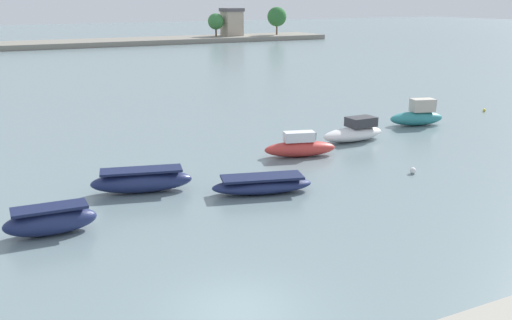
{
  "coord_description": "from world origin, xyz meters",
  "views": [
    {
      "loc": [
        -6.84,
        -14.37,
        9.16
      ],
      "look_at": [
        6.89,
        12.04,
        0.88
      ],
      "focal_mm": 41.4,
      "sensor_mm": 36.0,
      "label": 1
    }
  ],
  "objects_px": {
    "moored_boat_6": "(418,116)",
    "mooring_buoy_2": "(32,211)",
    "moored_boat_3": "(262,185)",
    "mooring_buoy_1": "(413,171)",
    "moored_boat_5": "(354,132)",
    "mooring_buoy_0": "(484,110)",
    "moored_boat_2": "(142,181)",
    "moored_boat_4": "(300,147)",
    "moored_boat_1": "(51,221)"
  },
  "relations": [
    {
      "from": "moored_boat_3",
      "to": "mooring_buoy_1",
      "type": "height_order",
      "value": "moored_boat_3"
    },
    {
      "from": "moored_boat_1",
      "to": "moored_boat_4",
      "type": "xyz_separation_m",
      "value": [
        15.04,
        5.59,
        -0.0
      ]
    },
    {
      "from": "moored_boat_4",
      "to": "moored_boat_5",
      "type": "distance_m",
      "value": 5.47
    },
    {
      "from": "moored_boat_4",
      "to": "moored_boat_6",
      "type": "relative_size",
      "value": 1.05
    },
    {
      "from": "moored_boat_1",
      "to": "mooring_buoy_0",
      "type": "xyz_separation_m",
      "value": [
        35.88,
        10.55,
        -0.44
      ]
    },
    {
      "from": "mooring_buoy_2",
      "to": "moored_boat_2",
      "type": "bearing_deg",
      "value": 7.57
    },
    {
      "from": "moored_boat_1",
      "to": "moored_boat_5",
      "type": "bearing_deg",
      "value": 22.34
    },
    {
      "from": "moored_boat_6",
      "to": "mooring_buoy_2",
      "type": "distance_m",
      "value": 28.39
    },
    {
      "from": "moored_boat_6",
      "to": "mooring_buoy_2",
      "type": "height_order",
      "value": "moored_boat_6"
    },
    {
      "from": "moored_boat_3",
      "to": "moored_boat_4",
      "type": "bearing_deg",
      "value": 59.39
    },
    {
      "from": "moored_boat_3",
      "to": "moored_boat_6",
      "type": "bearing_deg",
      "value": 41.46
    },
    {
      "from": "moored_boat_3",
      "to": "mooring_buoy_1",
      "type": "xyz_separation_m",
      "value": [
        8.66,
        -0.9,
        -0.24
      ]
    },
    {
      "from": "moored_boat_5",
      "to": "mooring_buoy_0",
      "type": "relative_size",
      "value": 18.03
    },
    {
      "from": "moored_boat_6",
      "to": "mooring_buoy_0",
      "type": "distance_m",
      "value": 8.73
    },
    {
      "from": "moored_boat_2",
      "to": "moored_boat_5",
      "type": "relative_size",
      "value": 1.1
    },
    {
      "from": "moored_boat_2",
      "to": "mooring_buoy_2",
      "type": "relative_size",
      "value": 17.9
    },
    {
      "from": "mooring_buoy_1",
      "to": "mooring_buoy_2",
      "type": "bearing_deg",
      "value": 170.86
    },
    {
      "from": "moored_boat_1",
      "to": "moored_boat_6",
      "type": "distance_m",
      "value": 28.77
    },
    {
      "from": "moored_boat_6",
      "to": "mooring_buoy_1",
      "type": "height_order",
      "value": "moored_boat_6"
    },
    {
      "from": "moored_boat_1",
      "to": "moored_boat_3",
      "type": "bearing_deg",
      "value": 6.31
    },
    {
      "from": "mooring_buoy_1",
      "to": "mooring_buoy_2",
      "type": "distance_m",
      "value": 19.15
    },
    {
      "from": "moored_boat_3",
      "to": "moored_boat_4",
      "type": "distance_m",
      "value": 7.16
    },
    {
      "from": "moored_boat_5",
      "to": "mooring_buoy_0",
      "type": "bearing_deg",
      "value": 10.58
    },
    {
      "from": "moored_boat_3",
      "to": "mooring_buoy_1",
      "type": "relative_size",
      "value": 14.94
    },
    {
      "from": "moored_boat_5",
      "to": "moored_boat_1",
      "type": "bearing_deg",
      "value": -161.57
    },
    {
      "from": "moored_boat_5",
      "to": "mooring_buoy_2",
      "type": "bearing_deg",
      "value": -169.02
    },
    {
      "from": "moored_boat_6",
      "to": "moored_boat_2",
      "type": "bearing_deg",
      "value": -150.04
    },
    {
      "from": "moored_boat_3",
      "to": "moored_boat_4",
      "type": "relative_size",
      "value": 1.14
    },
    {
      "from": "mooring_buoy_0",
      "to": "mooring_buoy_2",
      "type": "height_order",
      "value": "mooring_buoy_2"
    },
    {
      "from": "moored_boat_2",
      "to": "moored_boat_5",
      "type": "height_order",
      "value": "moored_boat_5"
    },
    {
      "from": "moored_boat_1",
      "to": "mooring_buoy_1",
      "type": "distance_m",
      "value": 18.53
    },
    {
      "from": "moored_boat_3",
      "to": "mooring_buoy_1",
      "type": "bearing_deg",
      "value": 9.71
    },
    {
      "from": "moored_boat_5",
      "to": "mooring_buoy_2",
      "type": "relative_size",
      "value": 16.28
    },
    {
      "from": "moored_boat_2",
      "to": "moored_boat_4",
      "type": "relative_size",
      "value": 1.12
    },
    {
      "from": "moored_boat_5",
      "to": "mooring_buoy_2",
      "type": "height_order",
      "value": "moored_boat_5"
    },
    {
      "from": "moored_boat_1",
      "to": "moored_boat_5",
      "type": "relative_size",
      "value": 0.8
    },
    {
      "from": "moored_boat_3",
      "to": "mooring_buoy_2",
      "type": "height_order",
      "value": "moored_boat_3"
    },
    {
      "from": "moored_boat_1",
      "to": "moored_boat_5",
      "type": "xyz_separation_m",
      "value": [
        20.25,
        7.26,
        0.03
      ]
    },
    {
      "from": "moored_boat_2",
      "to": "mooring_buoy_0",
      "type": "distance_m",
      "value": 31.91
    },
    {
      "from": "moored_boat_2",
      "to": "mooring_buoy_1",
      "type": "relative_size",
      "value": 14.69
    },
    {
      "from": "moored_boat_2",
      "to": "mooring_buoy_1",
      "type": "distance_m",
      "value": 14.25
    },
    {
      "from": "moored_boat_4",
      "to": "moored_boat_5",
      "type": "xyz_separation_m",
      "value": [
        5.21,
        1.67,
        0.03
      ]
    },
    {
      "from": "moored_boat_3",
      "to": "mooring_buoy_0",
      "type": "xyz_separation_m",
      "value": [
        26.02,
        9.91,
        -0.28
      ]
    },
    {
      "from": "moored_boat_5",
      "to": "moored_boat_6",
      "type": "distance_m",
      "value": 7.28
    },
    {
      "from": "moored_boat_1",
      "to": "mooring_buoy_0",
      "type": "distance_m",
      "value": 37.4
    },
    {
      "from": "moored_boat_2",
      "to": "moored_boat_6",
      "type": "xyz_separation_m",
      "value": [
        22.53,
        5.61,
        0.16
      ]
    },
    {
      "from": "moored_boat_3",
      "to": "mooring_buoy_0",
      "type": "distance_m",
      "value": 27.84
    },
    {
      "from": "moored_boat_2",
      "to": "moored_boat_4",
      "type": "bearing_deg",
      "value": 26.47
    },
    {
      "from": "moored_boat_5",
      "to": "mooring_buoy_0",
      "type": "xyz_separation_m",
      "value": [
        15.63,
        3.29,
        -0.46
      ]
    },
    {
      "from": "mooring_buoy_0",
      "to": "mooring_buoy_2",
      "type": "relative_size",
      "value": 0.9
    }
  ]
}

